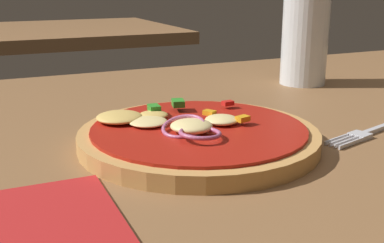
# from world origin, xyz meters

# --- Properties ---
(dining_table) EXTENTS (1.35, 0.86, 0.04)m
(dining_table) POSITION_xyz_m (0.00, 0.00, 0.02)
(dining_table) COLOR brown
(dining_table) RESTS_ON ground
(pizza) EXTENTS (0.24, 0.24, 0.03)m
(pizza) POSITION_xyz_m (-0.04, -0.00, 0.05)
(pizza) COLOR tan
(pizza) RESTS_ON dining_table
(fork) EXTENTS (0.17, 0.06, 0.01)m
(fork) POSITION_xyz_m (0.15, -0.04, 0.04)
(fork) COLOR silver
(fork) RESTS_ON dining_table
(beer_glass) EXTENTS (0.07, 0.07, 0.15)m
(beer_glass) POSITION_xyz_m (0.23, 0.20, 0.10)
(beer_glass) COLOR silver
(beer_glass) RESTS_ON dining_table
(napkin) EXTENTS (0.12, 0.12, 0.00)m
(napkin) POSITION_xyz_m (-0.22, -0.10, 0.04)
(napkin) COLOR #B21E1E
(napkin) RESTS_ON dining_table
(background_table) EXTENTS (0.67, 0.65, 0.04)m
(background_table) POSITION_xyz_m (0.08, 1.30, 0.02)
(background_table) COLOR brown
(background_table) RESTS_ON ground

